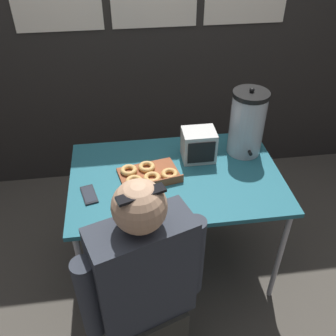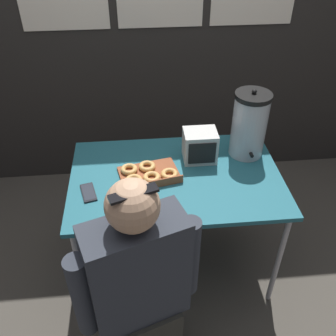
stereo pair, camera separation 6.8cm
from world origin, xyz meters
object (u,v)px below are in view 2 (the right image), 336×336
donut_box (148,174)px  person_seated (139,292)px  cell_phone (88,193)px  coffee_urn (249,125)px  space_heater (200,146)px

donut_box → person_seated: (-0.08, -0.65, -0.18)m
donut_box → person_seated: size_ratio=0.30×
donut_box → cell_phone: (-0.33, -0.11, -0.01)m
donut_box → coffee_urn: size_ratio=0.86×
cell_phone → space_heater: size_ratio=0.84×
donut_box → person_seated: bearing=-108.7°
donut_box → coffee_urn: bearing=4.8°
space_heater → person_seated: size_ratio=0.16×
cell_phone → space_heater: 0.71m
donut_box → space_heater: size_ratio=1.91×
donut_box → space_heater: bearing=13.1°
coffee_urn → space_heater: coffee_urn is taller
cell_phone → donut_box: bearing=4.3°
cell_phone → space_heater: (0.66, 0.26, 0.09)m
coffee_urn → person_seated: bearing=-130.1°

